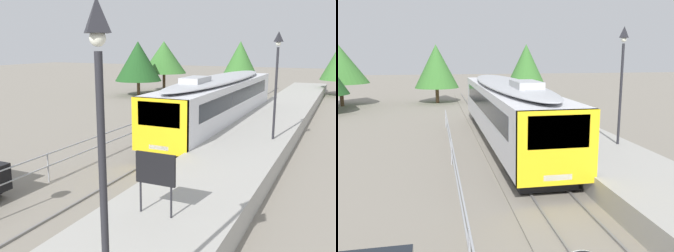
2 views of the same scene
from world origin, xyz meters
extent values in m
plane|color=gray|center=(-3.00, 22.00, 0.00)|extent=(160.00, 160.00, 0.00)
cube|color=gray|center=(0.00, 22.00, 0.03)|extent=(3.20, 60.00, 0.06)
cube|color=slate|center=(-0.72, 22.00, 0.10)|extent=(0.08, 60.00, 0.08)
cube|color=slate|center=(0.72, 22.00, 0.10)|extent=(0.08, 60.00, 0.08)
cube|color=silver|center=(0.00, 24.67, 1.96)|extent=(2.80, 18.08, 2.55)
cube|color=yellow|center=(0.00, 15.73, 1.96)|extent=(2.80, 0.24, 2.55)
cube|color=black|center=(0.00, 15.65, 2.53)|extent=(2.13, 0.08, 1.12)
cube|color=black|center=(0.00, 24.67, 2.37)|extent=(2.82, 15.19, 0.92)
ellipsoid|color=#B2B5BA|center=(0.00, 24.67, 3.42)|extent=(2.69, 17.36, 0.44)
cube|color=#B2B5BA|center=(0.00, 20.15, 3.70)|extent=(1.10, 2.20, 0.36)
cube|color=#EAE5C6|center=(0.00, 15.66, 0.97)|extent=(1.00, 0.10, 0.20)
cube|color=black|center=(0.00, 18.03, 0.42)|extent=(2.24, 3.20, 0.55)
cube|color=black|center=(0.00, 31.31, 0.42)|extent=(2.24, 3.20, 0.55)
cube|color=#A8A59E|center=(3.25, 22.00, 0.45)|extent=(3.90, 60.00, 0.90)
cylinder|color=#232328|center=(4.39, 19.88, 3.20)|extent=(0.12, 0.12, 4.60)
pyramid|color=#232328|center=(4.39, 19.88, 6.00)|extent=(0.34, 0.34, 0.50)
sphere|color=silver|center=(4.39, 19.88, 5.68)|extent=(0.24, 0.24, 0.24)
cube|color=#9EA0A5|center=(-3.30, 12.00, 1.20)|extent=(0.05, 36.00, 0.05)
cube|color=#9EA0A5|center=(-3.30, 12.00, 0.69)|extent=(0.05, 36.00, 0.05)
cylinder|color=#9EA0A5|center=(-3.30, 21.00, 0.62)|extent=(0.06, 0.06, 1.25)
cylinder|color=#9EA0A5|center=(-3.30, 30.00, 0.62)|extent=(0.06, 0.06, 1.25)
cylinder|color=brown|center=(-13.06, 42.99, 1.12)|extent=(0.36, 0.36, 2.24)
cone|color=#38702D|center=(-13.06, 42.99, 4.16)|extent=(5.49, 5.49, 3.84)
cylinder|color=brown|center=(-3.76, 43.67, 0.81)|extent=(0.36, 0.36, 1.62)
cone|color=#38702D|center=(-3.76, 43.67, 3.84)|extent=(4.56, 4.56, 4.44)
cylinder|color=brown|center=(6.69, 47.11, 0.90)|extent=(0.36, 0.36, 1.80)
cone|color=#38702D|center=(6.69, 47.11, 4.02)|extent=(4.27, 4.27, 4.44)
camera|label=1|loc=(7.64, 0.53, 5.58)|focal=40.72mm
camera|label=2|loc=(-3.92, 4.43, 5.01)|focal=39.27mm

